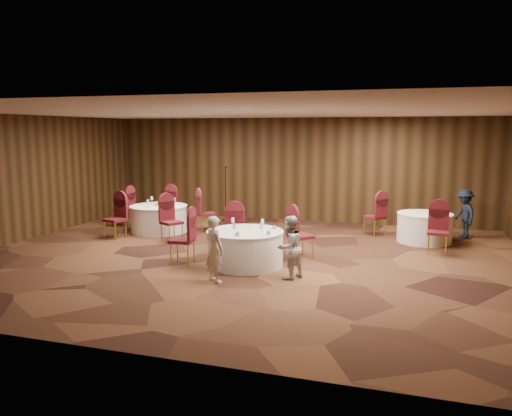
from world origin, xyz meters
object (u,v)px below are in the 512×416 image
(table_left, at_px, (159,218))
(woman_b, at_px, (289,247))
(table_main, at_px, (245,248))
(table_right, at_px, (424,227))
(mic_stand, at_px, (226,205))
(woman_a, at_px, (214,249))
(man_c, at_px, (464,214))

(table_left, bearing_deg, woman_b, -35.91)
(table_main, distance_m, table_right, 5.02)
(table_main, relative_size, table_right, 1.18)
(table_main, bearing_deg, mic_stand, 115.12)
(table_left, xyz_separation_m, woman_a, (3.24, -3.89, 0.25))
(table_right, bearing_deg, woman_b, -121.51)
(table_right, relative_size, woman_b, 1.12)
(table_main, distance_m, woman_a, 1.29)
(woman_a, relative_size, man_c, 0.96)
(table_main, distance_m, woman_b, 1.30)
(table_left, distance_m, table_right, 7.09)
(table_main, xyz_separation_m, man_c, (4.62, 4.30, 0.27))
(table_main, distance_m, man_c, 6.32)
(table_left, distance_m, man_c, 8.22)
(mic_stand, xyz_separation_m, woman_a, (2.11, -6.13, 0.12))
(table_right, distance_m, woman_a, 6.07)
(table_main, relative_size, woman_b, 1.32)
(table_main, bearing_deg, man_c, 42.97)
(table_main, height_order, table_right, same)
(table_right, bearing_deg, woman_a, -128.83)
(table_left, height_order, table_right, same)
(table_main, bearing_deg, table_right, 43.77)
(table_left, xyz_separation_m, table_right, (7.05, 0.84, 0.00))
(mic_stand, distance_m, man_c, 6.93)
(woman_a, relative_size, woman_b, 1.03)
(woman_a, bearing_deg, mic_stand, -38.06)
(table_left, distance_m, woman_a, 5.07)
(man_c, bearing_deg, woman_b, -56.47)
(table_right, relative_size, mic_stand, 0.80)
(table_right, xyz_separation_m, woman_b, (-2.52, -4.11, 0.23))
(mic_stand, xyz_separation_m, man_c, (6.91, -0.57, 0.15))
(mic_stand, distance_m, woman_b, 6.48)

